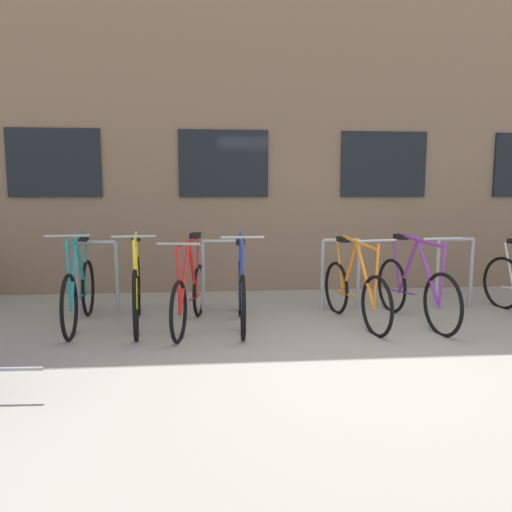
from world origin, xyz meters
TOP-DOWN VIEW (x-y plane):
  - ground_plane at (0.00, 0.00)m, footprint 42.00×42.00m
  - storefront_building at (0.00, 5.89)m, footprint 28.00×5.42m
  - bike_rack at (0.23, 1.90)m, footprint 6.51×0.05m
  - bicycle_yellow at (-2.23, 1.41)m, footprint 0.44×1.79m
  - bicycle_red at (-1.63, 1.28)m, footprint 0.46×1.68m
  - bicycle_orange at (0.24, 1.28)m, footprint 0.46×1.66m
  - bicycle_blue at (-1.06, 1.30)m, footprint 0.44×1.66m
  - bicycle_purple at (0.94, 1.26)m, footprint 0.44×1.74m
  - bicycle_teal at (-2.86, 1.44)m, footprint 0.44×1.72m

SIDE VIEW (x-z plane):
  - ground_plane at x=0.00m, z-range 0.00..0.00m
  - bicycle_red at x=-1.63m, z-range -0.15..0.89m
  - bicycle_orange at x=0.24m, z-range -0.14..0.88m
  - bicycle_blue at x=-1.06m, z-range -0.16..0.91m
  - bicycle_purple at x=0.94m, z-range -0.14..0.90m
  - bicycle_teal at x=-2.86m, z-range -0.16..0.93m
  - bicycle_yellow at x=-2.23m, z-range -0.14..0.94m
  - bike_rack at x=0.23m, z-range 0.08..0.99m
  - storefront_building at x=0.00m, z-range 0.00..6.76m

